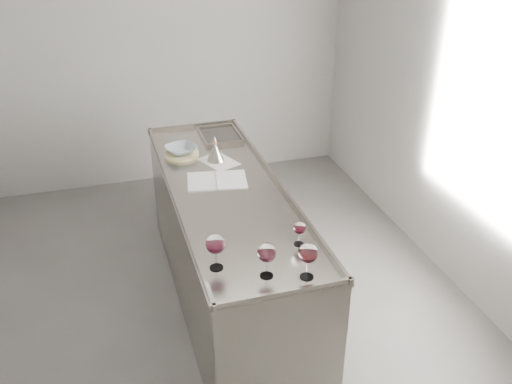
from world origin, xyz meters
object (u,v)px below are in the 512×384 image
object	(u,v)px
notebook	(217,181)
wine_funnel	(215,153)
wine_glass_small	(300,229)
counter	(228,247)
wine_glass_middle	(267,253)
wine_glass_left	(216,245)
ceramic_bowl	(181,150)
wine_glass_right	(308,254)

from	to	relation	value
notebook	wine_funnel	size ratio (longest dim) A/B	2.28
wine_glass_small	counter	bearing A→B (deg)	107.05
wine_glass_middle	notebook	xyz separation A→B (m)	(0.00, 1.15, -0.14)
notebook	wine_glass_middle	bearing A→B (deg)	-80.12
wine_glass_left	ceramic_bowl	world-z (taller)	wine_glass_left
wine_glass_small	notebook	world-z (taller)	wine_glass_small
wine_glass_middle	wine_glass_right	distance (m)	0.21
wine_glass_small	ceramic_bowl	world-z (taller)	wine_glass_small
wine_glass_right	wine_glass_small	xyz separation A→B (m)	(0.07, 0.31, -0.04)
wine_glass_left	wine_funnel	size ratio (longest dim) A/B	1.07
wine_glass_left	wine_funnel	distance (m)	1.37
wine_glass_right	wine_glass_small	distance (m)	0.32
wine_glass_left	wine_glass_middle	bearing A→B (deg)	-31.56
ceramic_bowl	wine_glass_left	bearing A→B (deg)	-93.04
ceramic_bowl	notebook	bearing A→B (deg)	-72.46
counter	wine_glass_middle	size ratio (longest dim) A/B	11.90
wine_glass_middle	wine_funnel	distance (m)	1.49
wine_glass_right	notebook	distance (m)	1.24
wine_glass_left	wine_glass_small	bearing A→B (deg)	9.74
ceramic_bowl	wine_glass_small	bearing A→B (deg)	-73.04
wine_glass_small	wine_funnel	xyz separation A→B (m)	(-0.20, 1.25, -0.04)
wine_glass_left	notebook	bearing A→B (deg)	76.47
wine_glass_middle	wine_glass_right	size ratio (longest dim) A/B	0.97
wine_glass_middle	wine_glass_left	bearing A→B (deg)	148.44
wine_glass_middle	ceramic_bowl	world-z (taller)	wine_glass_middle
wine_glass_left	wine_glass_right	distance (m)	0.49
wine_glass_left	wine_glass_right	xyz separation A→B (m)	(0.44, -0.22, -0.00)
wine_glass_left	counter	bearing A→B (deg)	72.28
wine_glass_left	notebook	size ratio (longest dim) A/B	0.47
counter	wine_glass_small	size ratio (longest dim) A/B	16.32
wine_glass_left	wine_funnel	xyz separation A→B (m)	(0.31, 1.34, -0.09)
wine_glass_middle	ceramic_bowl	size ratio (longest dim) A/B	0.89
wine_glass_right	wine_funnel	xyz separation A→B (m)	(-0.13, 1.56, -0.09)
wine_glass_left	ceramic_bowl	distance (m)	1.51
wine_glass_small	ceramic_bowl	xyz separation A→B (m)	(-0.43, 1.42, -0.06)
wine_glass_middle	wine_funnel	bearing A→B (deg)	87.37
wine_glass_middle	wine_glass_right	bearing A→B (deg)	-19.75
counter	wine_glass_small	distance (m)	0.99
wine_glass_left	ceramic_bowl	xyz separation A→B (m)	(0.08, 1.51, -0.10)
wine_glass_left	notebook	world-z (taller)	wine_glass_left
counter	ceramic_bowl	size ratio (longest dim) A/B	10.59
ceramic_bowl	counter	bearing A→B (deg)	-73.15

